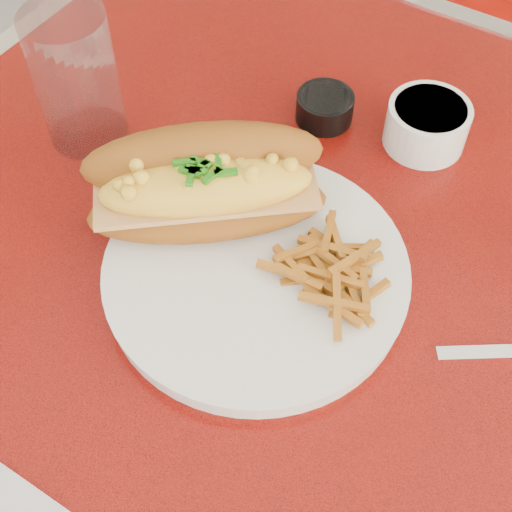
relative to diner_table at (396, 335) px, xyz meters
The scene contains 9 objects.
ground 0.61m from the diner_table, ahead, with size 8.00×8.00×0.00m, color beige.
diner_table is the anchor object (origin of this frame).
dinner_plate 0.24m from the diner_table, 137.75° to the right, with size 0.38×0.38×0.02m.
mac_hoagie 0.32m from the diner_table, 157.81° to the right, with size 0.26×0.24×0.11m.
fries_pile 0.22m from the diner_table, 123.96° to the right, with size 0.10×0.09×0.03m, color orange, non-canonical shape.
fork 0.21m from the diner_table, 126.76° to the right, with size 0.03×0.16×0.00m.
gravy_ramekin 0.25m from the diner_table, 113.88° to the left, with size 0.10×0.10×0.05m.
sauce_cup_left 0.28m from the diner_table, 145.72° to the left, with size 0.07×0.07×0.03m.
water_tumbler 0.47m from the diner_table, behind, with size 0.09×0.09×0.16m, color silver.
Camera 1 is at (0.08, -0.45, 1.35)m, focal length 50.00 mm.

